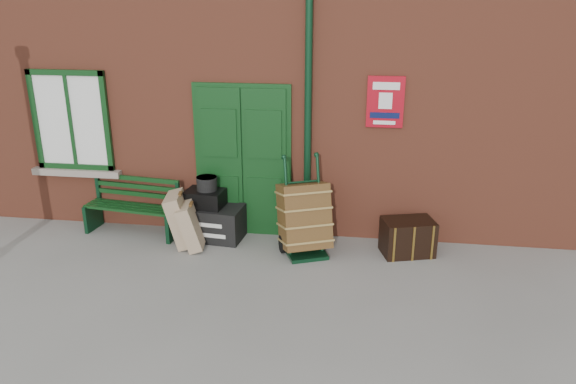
% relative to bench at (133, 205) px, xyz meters
% --- Properties ---
extents(ground, '(80.00, 80.00, 0.00)m').
position_rel_bench_xyz_m(ground, '(1.95, -1.24, -0.44)').
color(ground, gray).
rests_on(ground, ground).
extents(station_building, '(10.30, 4.30, 4.36)m').
position_rel_bench_xyz_m(station_building, '(1.95, 2.25, 1.72)').
color(station_building, brown).
rests_on(station_building, ground).
extents(bench, '(1.46, 0.62, 0.88)m').
position_rel_bench_xyz_m(bench, '(0.00, 0.00, 0.00)').
color(bench, '#0F3814').
rests_on(bench, ground).
extents(houdini_trunk, '(1.04, 0.64, 0.49)m').
position_rel_bench_xyz_m(houdini_trunk, '(1.18, -0.04, -0.19)').
color(houdini_trunk, black).
rests_on(houdini_trunk, ground).
extents(strongbox, '(0.58, 0.45, 0.25)m').
position_rel_bench_xyz_m(strongbox, '(1.13, -0.04, 0.18)').
color(strongbox, black).
rests_on(strongbox, houdini_trunk).
extents(hatbox, '(0.33, 0.33, 0.20)m').
position_rel_bench_xyz_m(hatbox, '(1.16, -0.01, 0.40)').
color(hatbox, black).
rests_on(hatbox, strongbox).
extents(suitcase_back, '(0.47, 0.59, 0.78)m').
position_rel_bench_xyz_m(suitcase_back, '(0.84, -0.32, -0.05)').
color(suitcase_back, tan).
rests_on(suitcase_back, ground).
extents(suitcase_front, '(0.44, 0.54, 0.67)m').
position_rel_bench_xyz_m(suitcase_front, '(1.02, -0.42, -0.10)').
color(suitcase_front, tan).
rests_on(suitcase_front, ground).
extents(porter_trolley, '(0.87, 0.90, 1.35)m').
position_rel_bench_xyz_m(porter_trolley, '(2.62, -0.32, 0.08)').
color(porter_trolley, black).
rests_on(porter_trolley, ground).
extents(dark_trunk, '(0.79, 0.63, 0.50)m').
position_rel_bench_xyz_m(dark_trunk, '(4.06, -0.18, -0.19)').
color(dark_trunk, black).
rests_on(dark_trunk, ground).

